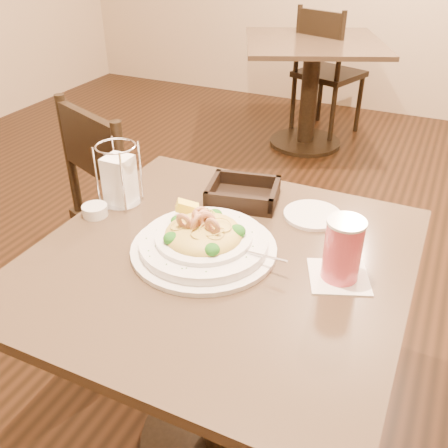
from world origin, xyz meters
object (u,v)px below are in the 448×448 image
at_px(dining_chair_near, 132,209).
at_px(napkin_caddy, 120,179).
at_px(bread_basket, 243,195).
at_px(side_plate, 313,215).
at_px(drink_glass, 343,250).
at_px(butter_ramekin, 95,211).
at_px(dining_chair_far, 326,69).
at_px(background_table, 311,76).
at_px(main_table, 221,326).
at_px(pasta_bowl, 204,240).

relative_size(dining_chair_near, napkin_caddy, 5.10).
xyz_separation_m(dining_chair_near, napkin_caddy, (0.22, -0.33, 0.32)).
xyz_separation_m(bread_basket, side_plate, (0.21, -0.00, -0.02)).
distance_m(drink_glass, butter_ramekin, 0.69).
bearing_deg(dining_chair_far, side_plate, 123.04).
height_order(dining_chair_near, butter_ramekin, dining_chair_near).
bearing_deg(bread_basket, dining_chair_far, 99.07).
xyz_separation_m(background_table, butter_ramekin, (0.10, -2.48, 0.25)).
distance_m(main_table, dining_chair_near, 0.74).
distance_m(main_table, napkin_caddy, 0.50).
bearing_deg(background_table, bread_basket, -78.92).
bearing_deg(background_table, dining_chair_near, -92.65).
height_order(dining_chair_near, dining_chair_far, same).
xyz_separation_m(main_table, drink_glass, (0.29, 0.04, 0.31)).
bearing_deg(pasta_bowl, main_table, -0.12).
bearing_deg(bread_basket, butter_ramekin, -143.70).
height_order(drink_glass, butter_ramekin, drink_glass).
bearing_deg(background_table, butter_ramekin, -87.79).
relative_size(drink_glass, butter_ramekin, 2.51).
height_order(main_table, butter_ramekin, butter_ramekin).
bearing_deg(main_table, side_plate, 61.19).
xyz_separation_m(drink_glass, bread_basket, (-0.34, 0.24, -0.06)).
distance_m(dining_chair_near, bread_basket, 0.62).
bearing_deg(main_table, dining_chair_near, 142.93).
bearing_deg(dining_chair_far, background_table, 101.05).
relative_size(main_table, napkin_caddy, 4.94).
relative_size(main_table, background_table, 0.76).
distance_m(dining_chair_far, pasta_bowl, 2.82).
bearing_deg(bread_basket, dining_chair_near, 162.35).
distance_m(drink_glass, napkin_caddy, 0.66).
bearing_deg(main_table, pasta_bowl, 179.88).
relative_size(side_plate, butter_ramekin, 2.31).
bearing_deg(main_table, dining_chair_far, 99.36).
bearing_deg(drink_glass, bread_basket, 145.15).
xyz_separation_m(main_table, background_table, (-0.50, 2.51, 0.00)).
bearing_deg(dining_chair_near, dining_chair_far, -71.10).
relative_size(dining_chair_far, pasta_bowl, 2.30).
bearing_deg(background_table, drink_glass, -72.46).
distance_m(background_table, bread_basket, 2.29).
distance_m(dining_chair_near, dining_chair_far, 2.33).
bearing_deg(dining_chair_near, main_table, 165.12).
relative_size(dining_chair_far, butter_ramekin, 13.32).
height_order(dining_chair_near, bread_basket, dining_chair_near).
xyz_separation_m(main_table, pasta_bowl, (-0.05, 0.00, 0.27)).
xyz_separation_m(pasta_bowl, bread_basket, (-0.01, 0.28, -0.01)).
xyz_separation_m(pasta_bowl, butter_ramekin, (-0.35, 0.03, -0.02)).
bearing_deg(main_table, bread_basket, 101.97).
height_order(dining_chair_far, pasta_bowl, dining_chair_far).
bearing_deg(pasta_bowl, napkin_caddy, 160.03).
distance_m(background_table, pasta_bowl, 2.56).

